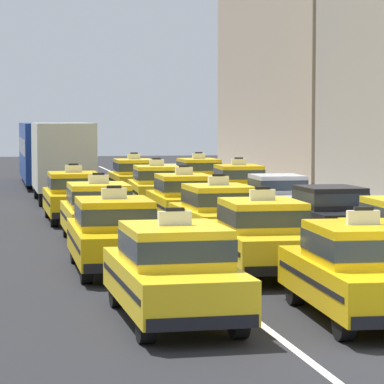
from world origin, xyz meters
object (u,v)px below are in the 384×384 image
(taxi_center_third, at_px, (217,214))
(taxi_center_fourth, at_px, (183,199))
(taxi_left_second, at_px, (114,233))
(taxi_left_third, at_px, (98,211))
(bus_left_sixth, at_px, (46,150))
(taxi_center_sixth, at_px, (134,177))
(taxi_left_fourth, at_px, (73,196))
(taxi_center_fifth, at_px, (156,186))
(taxi_right_fifth, at_px, (238,185))
(sedan_right_fourth, at_px, (277,197))
(taxi_center_nearest, at_px, (361,270))
(box_truck_left_fifth, at_px, (61,159))
(taxi_center_second, at_px, (261,235))
(taxi_left_nearest, at_px, (174,271))
(taxi_right_sixth, at_px, (198,176))
(sedan_right_third, at_px, (329,213))

(taxi_center_third, height_order, taxi_center_fourth, same)
(taxi_left_second, bearing_deg, taxi_left_third, 87.78)
(bus_left_sixth, bearing_deg, taxi_center_sixth, -69.33)
(taxi_left_fourth, relative_size, taxi_center_fifth, 0.99)
(taxi_center_fifth, height_order, taxi_center_sixth, same)
(taxi_left_third, relative_size, taxi_right_fifth, 0.99)
(taxi_left_third, height_order, bus_left_sixth, bus_left_sixth)
(taxi_center_sixth, height_order, sedan_right_fourth, taxi_center_sixth)
(taxi_left_third, distance_m, taxi_center_fourth, 5.04)
(taxi_center_nearest, relative_size, taxi_center_third, 1.01)
(sedan_right_fourth, bearing_deg, taxi_center_fifth, 119.86)
(box_truck_left_fifth, bearing_deg, sedan_right_fourth, -56.81)
(taxi_center_second, bearing_deg, taxi_left_fourth, 104.29)
(taxi_left_fourth, relative_size, bus_left_sixth, 0.41)
(taxi_left_fourth, distance_m, taxi_center_third, 7.97)
(taxi_left_nearest, relative_size, taxi_center_nearest, 0.99)
(taxi_center_nearest, bearing_deg, taxi_left_fourth, 101.23)
(sedan_right_fourth, height_order, taxi_right_sixth, taxi_right_sixth)
(taxi_left_fourth, relative_size, taxi_center_nearest, 0.99)
(bus_left_sixth, bearing_deg, taxi_right_fifth, -66.83)
(taxi_right_sixth, bearing_deg, taxi_left_third, -110.61)
(taxi_center_third, relative_size, sedan_right_fourth, 1.06)
(taxi_left_nearest, height_order, taxi_center_third, same)
(taxi_center_nearest, xyz_separation_m, taxi_center_sixth, (-0.01, 28.08, 0.00))
(taxi_left_nearest, height_order, taxi_left_second, same)
(taxi_left_second, bearing_deg, taxi_center_fourth, 70.24)
(bus_left_sixth, distance_m, sedan_right_third, 27.40)
(taxi_center_fourth, bearing_deg, taxi_left_nearest, -101.31)
(taxi_left_third, bearing_deg, bus_left_sixth, 90.22)
(taxi_left_nearest, distance_m, sedan_right_fourth, 16.96)
(box_truck_left_fifth, height_order, taxi_center_sixth, box_truck_left_fifth)
(taxi_center_fourth, distance_m, taxi_right_fifth, 6.95)
(taxi_left_third, xyz_separation_m, taxi_center_sixth, (3.27, 16.44, 0.00))
(taxi_left_second, relative_size, box_truck_left_fifth, 0.66)
(taxi_left_fourth, xyz_separation_m, taxi_right_sixth, (6.40, 10.49, 0.00))
(taxi_center_fifth, xyz_separation_m, taxi_right_sixth, (2.92, 6.33, 0.00))
(taxi_center_fifth, bearing_deg, sedan_right_fourth, -60.14)
(box_truck_left_fifth, height_order, taxi_center_third, box_truck_left_fifth)
(taxi_left_nearest, xyz_separation_m, taxi_center_sixth, (3.14, 27.60, 0.00))
(taxi_right_sixth, bearing_deg, taxi_left_fourth, -121.39)
(taxi_left_second, xyz_separation_m, taxi_left_fourth, (-0.01, 11.35, 0.00))
(taxi_right_fifth, bearing_deg, taxi_left_second, -113.34)
(taxi_left_fourth, relative_size, taxi_right_fifth, 0.99)
(taxi_center_sixth, xyz_separation_m, taxi_right_sixth, (2.92, 0.00, 0.00))
(taxi_left_nearest, xyz_separation_m, bus_left_sixth, (-0.22, 36.52, 0.94))
(taxi_center_sixth, height_order, taxi_right_sixth, same)
(taxi_left_second, distance_m, box_truck_left_fifth, 19.90)
(sedan_right_fourth, height_order, taxi_right_fifth, taxi_right_fifth)
(taxi_left_nearest, distance_m, taxi_right_sixth, 28.27)
(taxi_center_nearest, height_order, taxi_center_third, same)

